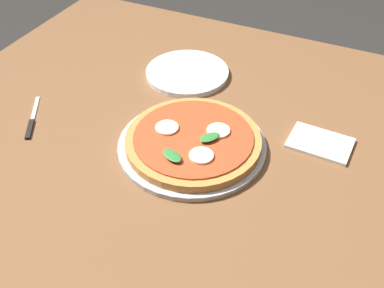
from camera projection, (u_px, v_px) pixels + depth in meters
dining_table at (191, 169)px, 1.08m from camera, size 1.27×1.07×0.77m
serving_tray at (192, 145)px, 0.98m from camera, size 0.31×0.31×0.01m
pizza at (193, 140)px, 0.96m from camera, size 0.28×0.28×0.03m
plate_white at (187, 73)px, 1.19m from camera, size 0.21×0.21×0.01m
napkin at (320, 143)px, 0.99m from camera, size 0.13×0.10×0.01m
knife at (32, 122)px, 1.04m from camera, size 0.09×0.14×0.01m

